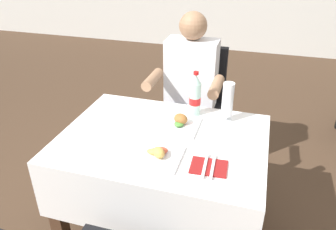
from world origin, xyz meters
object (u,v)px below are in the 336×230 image
(main_dining_table, at_px, (163,163))
(plate_far_diner, at_px, (179,123))
(seated_diner_far, at_px, (189,91))
(chair_far_diner_seat, at_px, (194,104))
(plate_near_camera, at_px, (158,154))
(napkin_cutlery_set, at_px, (209,167))
(beer_glass_left, at_px, (227,102))
(cola_bottle_primary, at_px, (195,96))

(main_dining_table, distance_m, plate_far_diner, 0.24)
(plate_far_diner, bearing_deg, seated_diner_far, 97.07)
(chair_far_diner_seat, bearing_deg, main_dining_table, -90.00)
(seated_diner_far, xyz_separation_m, plate_near_camera, (0.05, -0.87, 0.05))
(plate_far_diner, height_order, napkin_cutlery_set, plate_far_diner)
(main_dining_table, relative_size, seated_diner_far, 0.87)
(main_dining_table, bearing_deg, napkin_cutlery_set, -34.34)
(chair_far_diner_seat, relative_size, seated_diner_far, 0.77)
(chair_far_diner_seat, bearing_deg, plate_near_camera, -88.02)
(seated_diner_far, relative_size, plate_near_camera, 5.53)
(beer_glass_left, relative_size, cola_bottle_primary, 0.86)
(cola_bottle_primary, bearing_deg, main_dining_table, -109.80)
(main_dining_table, relative_size, beer_glass_left, 4.65)
(plate_far_diner, bearing_deg, napkin_cutlery_set, -54.51)
(chair_far_diner_seat, xyz_separation_m, cola_bottle_primary, (0.11, -0.50, 0.31))
(plate_far_diner, distance_m, beer_glass_left, 0.30)
(plate_near_camera, xyz_separation_m, cola_bottle_primary, (0.07, 0.48, 0.10))
(main_dining_table, xyz_separation_m, plate_far_diner, (0.05, 0.13, 0.20))
(main_dining_table, relative_size, plate_far_diner, 4.62)
(seated_diner_far, relative_size, cola_bottle_primary, 4.62)
(main_dining_table, bearing_deg, plate_far_diner, 68.31)
(main_dining_table, relative_size, chair_far_diner_seat, 1.13)
(main_dining_table, bearing_deg, seated_diner_far, 91.40)
(main_dining_table, bearing_deg, beer_glass_left, 42.37)
(seated_diner_far, xyz_separation_m, plate_far_diner, (0.07, -0.56, 0.05))
(chair_far_diner_seat, relative_size, plate_near_camera, 4.26)
(chair_far_diner_seat, distance_m, seated_diner_far, 0.19)
(beer_glass_left, bearing_deg, plate_near_camera, -120.16)
(beer_glass_left, bearing_deg, plate_far_diner, -150.18)
(plate_near_camera, relative_size, cola_bottle_primary, 0.83)
(plate_near_camera, bearing_deg, beer_glass_left, 59.84)
(seated_diner_far, xyz_separation_m, beer_glass_left, (0.32, -0.42, 0.15))
(plate_far_diner, relative_size, cola_bottle_primary, 0.87)
(beer_glass_left, bearing_deg, napkin_cutlery_set, -91.77)
(plate_near_camera, bearing_deg, chair_far_diner_seat, 91.98)
(plate_near_camera, relative_size, beer_glass_left, 0.97)
(napkin_cutlery_set, bearing_deg, plate_near_camera, 177.53)
(seated_diner_far, height_order, napkin_cutlery_set, seated_diner_far)
(chair_far_diner_seat, bearing_deg, plate_far_diner, -85.51)
(plate_near_camera, bearing_deg, napkin_cutlery_set, -2.47)
(napkin_cutlery_set, bearing_deg, plate_far_diner, 125.49)
(chair_far_diner_seat, bearing_deg, seated_diner_far, -98.76)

